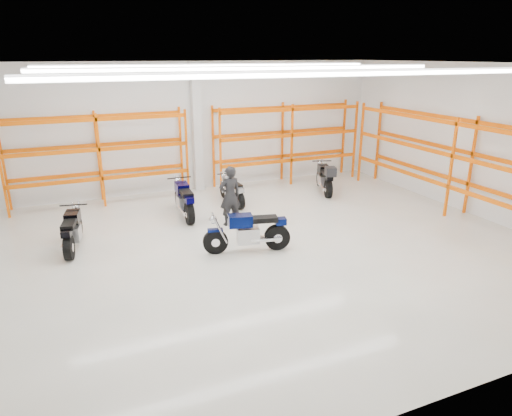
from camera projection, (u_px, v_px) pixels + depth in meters
name	position (u px, v px, depth m)	size (l,w,h in m)	color
ground	(264.00, 247.00, 11.73)	(14.00, 14.00, 0.00)	beige
room_shell	(264.00, 118.00, 10.71)	(14.02, 12.02, 4.51)	white
motorcycle_main	(251.00, 232.00, 11.34)	(2.18, 0.87, 1.08)	black
motorcycle_back_a	(72.00, 232.00, 11.46)	(0.78, 2.05, 1.01)	black
motorcycle_back_b	(184.00, 201.00, 13.78)	(0.74, 2.22, 1.09)	black
motorcycle_back_c	(232.00, 191.00, 14.98)	(0.63, 1.91, 0.94)	black
motorcycle_back_d	(325.00, 178.00, 16.14)	(1.03, 2.14, 1.13)	black
standing_man	(230.00, 196.00, 13.01)	(0.64, 0.42, 1.74)	black
structural_column	(197.00, 128.00, 16.09)	(0.32, 0.32, 4.50)	white
pallet_racking_back_left	(98.00, 150.00, 14.68)	(5.67, 0.87, 3.00)	#F74E00
pallet_racking_back_right	(287.00, 136.00, 17.21)	(5.67, 0.87, 3.00)	#F74E00
pallet_racking_side	(463.00, 157.00, 13.57)	(0.87, 9.07, 3.00)	#F74E00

